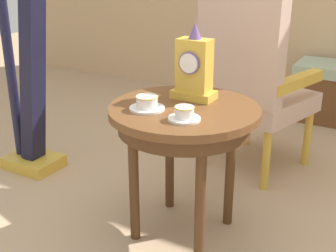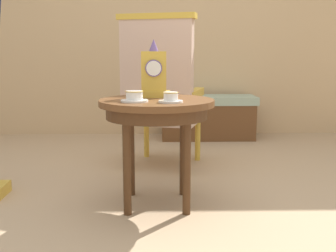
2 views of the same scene
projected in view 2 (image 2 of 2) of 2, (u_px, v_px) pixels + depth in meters
The scene contains 8 objects.
ground_plane at pixel (168, 207), 2.35m from camera, with size 10.00×10.00×0.00m, color tan.
wall_back at pixel (163, 2), 4.32m from camera, with size 6.00×0.10×2.80m, color tan.
side_table at pixel (157, 113), 2.31m from camera, with size 0.65×0.65×0.61m.
teacup_left at pixel (134, 97), 2.18m from camera, with size 0.15×0.15×0.06m.
teacup_right at pixel (171, 98), 2.15m from camera, with size 0.13×0.13×0.06m.
mantel_clock at pixel (154, 74), 2.39m from camera, with size 0.19×0.11×0.34m.
armchair at pixel (161, 91), 3.04m from camera, with size 0.67×0.66×1.14m.
window_bench at pixel (207, 117), 4.24m from camera, with size 0.98×0.40×0.44m.
Camera 2 is at (-0.05, -2.23, 0.87)m, focal length 43.92 mm.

